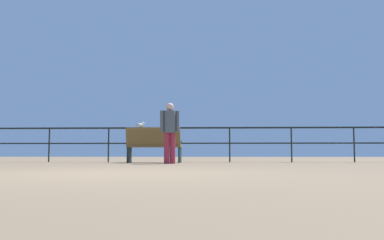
% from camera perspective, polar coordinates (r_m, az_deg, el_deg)
% --- Properties ---
extents(ground_plane, '(60.00, 60.00, 0.00)m').
position_cam_1_polar(ground_plane, '(5.40, -11.10, -7.33)').
color(ground_plane, '#876D4F').
extents(pier_railing, '(22.33, 0.05, 1.07)m').
position_cam_1_polar(pier_railing, '(12.52, -3.26, -2.30)').
color(pier_railing, black).
rests_on(pier_railing, ground_plane).
extents(bench_near_left, '(1.58, 0.72, 0.99)m').
position_cam_1_polar(bench_near_left, '(11.70, -5.35, -3.29)').
color(bench_near_left, brown).
rests_on(bench_near_left, ground_plane).
extents(person_by_bench, '(0.49, 0.30, 1.57)m').
position_cam_1_polar(person_by_bench, '(10.56, -3.13, -1.21)').
color(person_by_bench, '#9D2638').
rests_on(person_by_bench, ground_plane).
extents(seagull_on_rail, '(0.28, 0.29, 0.17)m').
position_cam_1_polar(seagull_on_rail, '(12.67, -7.16, -0.67)').
color(seagull_on_rail, silver).
rests_on(seagull_on_rail, pier_railing).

